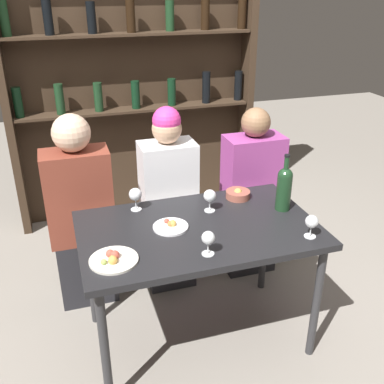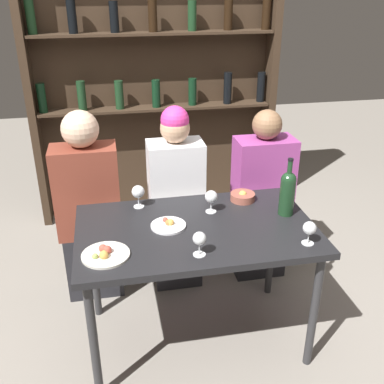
{
  "view_description": "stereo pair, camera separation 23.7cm",
  "coord_description": "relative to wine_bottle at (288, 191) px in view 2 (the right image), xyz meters",
  "views": [
    {
      "loc": [
        -0.64,
        -1.93,
        1.91
      ],
      "look_at": [
        0.0,
        0.11,
        0.89
      ],
      "focal_mm": 42.0,
      "sensor_mm": 36.0,
      "label": 1
    },
    {
      "loc": [
        -0.41,
        -1.99,
        1.91
      ],
      "look_at": [
        0.0,
        0.11,
        0.89
      ],
      "focal_mm": 42.0,
      "sensor_mm": 36.0,
      "label": 2
    }
  ],
  "objects": [
    {
      "name": "ground_plane",
      "position": [
        -0.51,
        -0.05,
        -0.88
      ],
      "size": [
        10.0,
        10.0,
        0.0
      ],
      "primitive_type": "plane",
      "color": "gray"
    },
    {
      "name": "dining_table",
      "position": [
        -0.51,
        -0.05,
        -0.21
      ],
      "size": [
        1.24,
        0.75,
        0.74
      ],
      "color": "black",
      "rests_on": "ground_plane"
    },
    {
      "name": "wine_rack_wall",
      "position": [
        -0.51,
        1.63,
        0.36
      ],
      "size": [
        2.01,
        0.21,
        2.37
      ],
      "color": "#38281C",
      "rests_on": "ground_plane"
    },
    {
      "name": "wine_bottle",
      "position": [
        0.0,
        0.0,
        0.0
      ],
      "size": [
        0.08,
        0.08,
        0.33
      ],
      "color": "#19381E",
      "rests_on": "dining_table"
    },
    {
      "name": "wine_glass_0",
      "position": [
        -0.01,
        -0.31,
        -0.05
      ],
      "size": [
        0.07,
        0.07,
        0.12
      ],
      "color": "silver",
      "rests_on": "dining_table"
    },
    {
      "name": "wine_glass_1",
      "position": [
        -0.4,
        0.1,
        -0.05
      ],
      "size": [
        0.07,
        0.07,
        0.13
      ],
      "color": "silver",
      "rests_on": "dining_table"
    },
    {
      "name": "wine_glass_2",
      "position": [
        -0.78,
        0.24,
        -0.05
      ],
      "size": [
        0.07,
        0.07,
        0.13
      ],
      "color": "silver",
      "rests_on": "dining_table"
    },
    {
      "name": "wine_glass_3",
      "position": [
        -0.55,
        -0.31,
        -0.05
      ],
      "size": [
        0.06,
        0.06,
        0.12
      ],
      "color": "silver",
      "rests_on": "dining_table"
    },
    {
      "name": "food_plate_0",
      "position": [
        -0.98,
        -0.23,
        -0.13
      ],
      "size": [
        0.23,
        0.23,
        0.05
      ],
      "color": "silver",
      "rests_on": "dining_table"
    },
    {
      "name": "food_plate_1",
      "position": [
        -0.65,
        -0.01,
        -0.13
      ],
      "size": [
        0.18,
        0.18,
        0.04
      ],
      "color": "white",
      "rests_on": "dining_table"
    },
    {
      "name": "snack_bowl",
      "position": [
        -0.18,
        0.21,
        -0.11
      ],
      "size": [
        0.14,
        0.14,
        0.06
      ],
      "color": "#995142",
      "rests_on": "dining_table"
    },
    {
      "name": "seated_person_left",
      "position": [
        -1.08,
        0.52,
        -0.29
      ],
      "size": [
        0.39,
        0.22,
        1.24
      ],
      "color": "#26262B",
      "rests_on": "ground_plane"
    },
    {
      "name": "seated_person_center",
      "position": [
        -0.53,
        0.52,
        -0.28
      ],
      "size": [
        0.34,
        0.22,
        1.24
      ],
      "color": "#26262B",
      "rests_on": "ground_plane"
    },
    {
      "name": "seated_person_right",
      "position": [
        0.05,
        0.52,
        -0.32
      ],
      "size": [
        0.38,
        0.22,
        1.18
      ],
      "color": "#26262B",
      "rests_on": "ground_plane"
    }
  ]
}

